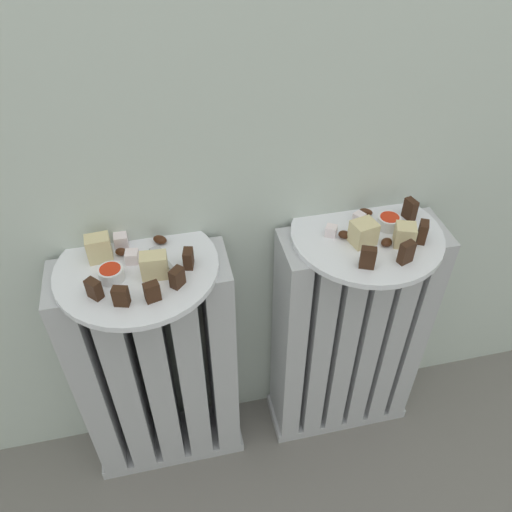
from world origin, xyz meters
The scene contains 30 objects.
radiator_left centered at (-0.22, 0.28, 0.31)m, with size 0.36×0.13×0.62m.
radiator_right centered at (0.22, 0.28, 0.31)m, with size 0.36×0.13×0.62m.
plate_left centered at (-0.22, 0.28, 0.63)m, with size 0.30×0.30×0.01m, color white.
plate_right centered at (0.22, 0.28, 0.63)m, with size 0.30×0.30×0.01m, color white.
dark_cake_slice_left_0 centered at (-0.30, 0.21, 0.65)m, with size 0.03×0.02×0.04m, color #382114.
dark_cake_slice_left_1 centered at (-0.25, 0.19, 0.65)m, with size 0.03×0.02×0.04m, color #382114.
dark_cake_slice_left_2 centered at (-0.20, 0.19, 0.65)m, with size 0.03×0.02×0.04m, color #382114.
dark_cake_slice_left_3 centered at (-0.16, 0.21, 0.65)m, with size 0.03×0.02×0.04m, color #382114.
dark_cake_slice_left_4 centered at (-0.13, 0.26, 0.65)m, with size 0.03×0.02×0.04m, color #382114.
marble_cake_slice_left_0 centered at (-0.19, 0.25, 0.66)m, with size 0.05×0.03×0.05m, color beige.
marble_cake_slice_left_1 centered at (-0.29, 0.31, 0.66)m, with size 0.04×0.03×0.05m, color beige.
turkish_delight_left_0 centered at (-0.23, 0.29, 0.64)m, with size 0.02×0.02×0.02m, color white.
turkish_delight_left_1 centered at (-0.25, 0.34, 0.64)m, with size 0.03×0.03×0.03m, color white.
medjool_date_left_0 centered at (-0.25, 0.32, 0.64)m, with size 0.02×0.01×0.02m, color #3D1E0F.
medjool_date_left_1 centered at (-0.23, 0.37, 0.64)m, with size 0.03×0.02×0.02m, color #3D1E0F.
medjool_date_left_2 centered at (-0.18, 0.34, 0.64)m, with size 0.03×0.02×0.02m, color #3D1E0F.
jam_bowl_left centered at (-0.27, 0.25, 0.65)m, with size 0.05×0.05×0.02m.
dark_cake_slice_right_0 centered at (0.19, 0.18, 0.65)m, with size 0.03×0.02×0.04m, color #382114.
dark_cake_slice_right_1 centered at (0.26, 0.18, 0.65)m, with size 0.03×0.02×0.04m, color #382114.
dark_cake_slice_right_2 centered at (0.32, 0.23, 0.65)m, with size 0.03×0.02×0.04m, color #382114.
dark_cake_slice_right_3 centered at (0.32, 0.31, 0.65)m, with size 0.03×0.02×0.04m, color #382114.
marble_cake_slice_right_0 centered at (0.20, 0.25, 0.66)m, with size 0.04×0.04×0.05m, color beige.
marble_cake_slice_right_1 centered at (0.28, 0.23, 0.65)m, with size 0.04×0.04×0.04m, color beige.
turkish_delight_right_0 centered at (0.22, 0.32, 0.64)m, with size 0.02×0.02×0.02m, color white.
turkish_delight_right_1 centered at (0.15, 0.29, 0.64)m, with size 0.02×0.02×0.02m, color white.
medjool_date_right_0 centered at (0.25, 0.23, 0.64)m, with size 0.02×0.02×0.01m, color #3D1E0F.
medjool_date_right_1 centered at (0.17, 0.27, 0.64)m, with size 0.02×0.02×0.02m, color #3D1E0F.
medjool_date_right_2 centered at (0.24, 0.33, 0.64)m, with size 0.03×0.01×0.02m, color #3D1E0F.
jam_bowl_right centered at (0.27, 0.29, 0.65)m, with size 0.05×0.05×0.03m.
fork centered at (-0.18, 0.29, 0.63)m, with size 0.05×0.09×0.00m.
Camera 1 is at (-0.16, -0.45, 1.27)m, focal length 36.12 mm.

